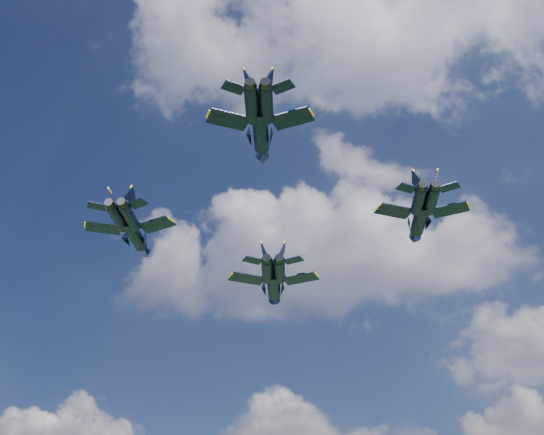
% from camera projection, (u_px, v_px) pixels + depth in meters
% --- Properties ---
extents(jet_lead, '(13.72, 18.27, 4.30)m').
position_uv_depth(jet_lead, '(274.00, 286.00, 106.87)').
color(jet_lead, black).
extents(jet_left, '(12.26, 15.90, 3.78)m').
position_uv_depth(jet_left, '(135.00, 235.00, 91.43)').
color(jet_left, black).
extents(jet_right, '(12.23, 16.15, 3.81)m').
position_uv_depth(jet_right, '(419.00, 220.00, 90.78)').
color(jet_right, black).
extents(jet_slot, '(11.50, 15.28, 3.60)m').
position_uv_depth(jet_slot, '(261.00, 133.00, 74.95)').
color(jet_slot, black).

